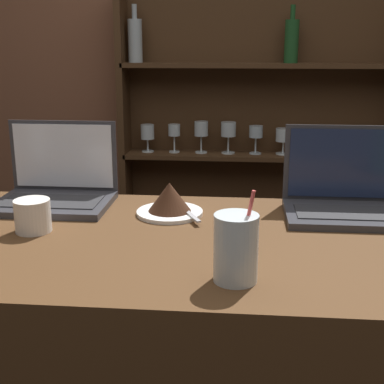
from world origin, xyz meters
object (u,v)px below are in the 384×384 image
Objects in this scene: water_glass at (236,248)px; coffee_cup at (33,216)px; laptop_near at (57,187)px; laptop_far at (351,196)px; cake_plate at (170,201)px.

water_glass reaches higher than coffee_cup.
water_glass is at bearing -25.45° from coffee_cup.
laptop_near is 0.79m from laptop_far.
water_glass is at bearing -42.54° from laptop_near.
laptop_far is 1.89× the size of cake_plate.
laptop_near is 0.23m from coffee_cup.
laptop_near reaches higher than water_glass.
water_glass is (0.50, -0.46, 0.02)m from laptop_near.
cake_plate is (0.32, -0.07, -0.01)m from laptop_near.
coffee_cup is (-0.48, 0.23, -0.03)m from water_glass.
laptop_near is 0.33m from cake_plate.
cake_plate is at bearing 114.44° from water_glass.
laptop_near reaches higher than cake_plate.
laptop_near is at bearing 167.14° from cake_plate.
coffee_cup is at bearing -165.37° from laptop_far.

